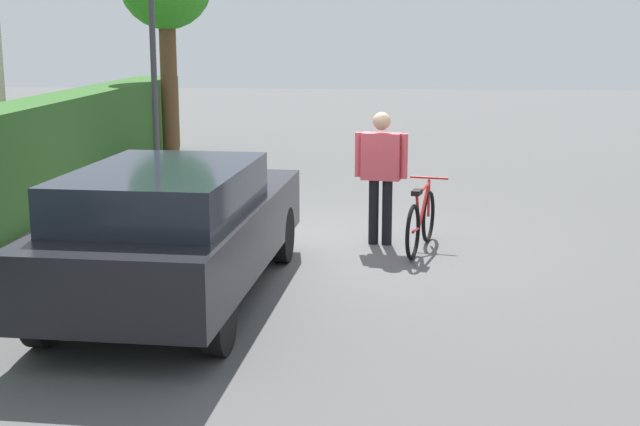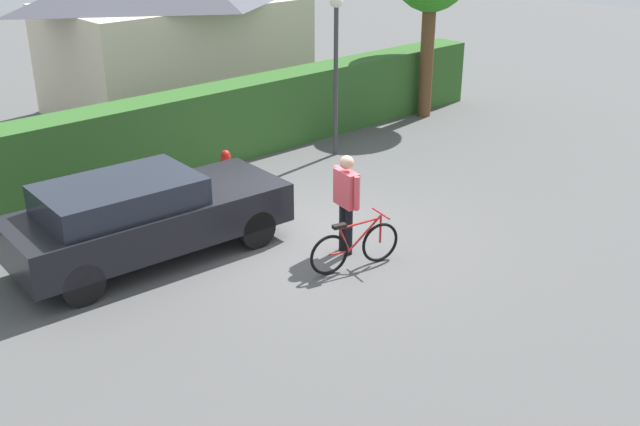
% 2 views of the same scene
% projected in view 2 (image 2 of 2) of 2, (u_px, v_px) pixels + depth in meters
% --- Properties ---
extents(ground_plane, '(60.00, 60.00, 0.00)m').
position_uv_depth(ground_plane, '(309.00, 237.00, 13.41)').
color(ground_plane, '#505050').
extents(hedge_row, '(18.66, 0.90, 1.67)m').
position_uv_depth(hedge_row, '(170.00, 135.00, 16.11)').
color(hedge_row, '#2F5C25').
rests_on(hedge_row, ground).
extents(house_distant, '(6.69, 4.39, 4.38)m').
position_uv_depth(house_distant, '(174.00, 26.00, 20.44)').
color(house_distant, beige).
rests_on(house_distant, ground).
extents(parked_car_near, '(4.65, 2.02, 1.44)m').
position_uv_depth(parked_car_near, '(144.00, 215.00, 12.36)').
color(parked_car_near, black).
rests_on(parked_car_near, ground).
extents(bicycle, '(1.60, 0.57, 0.87)m').
position_uv_depth(bicycle, '(355.00, 247.00, 12.21)').
color(bicycle, black).
rests_on(bicycle, ground).
extents(person_rider, '(0.29, 0.68, 1.72)m').
position_uv_depth(person_rider, '(346.00, 196.00, 12.48)').
color(person_rider, black).
rests_on(person_rider, ground).
extents(street_lamp, '(0.28, 0.28, 3.58)m').
position_uv_depth(street_lamp, '(336.00, 52.00, 16.61)').
color(street_lamp, '#38383D').
rests_on(street_lamp, ground).
extents(fire_hydrant, '(0.20, 0.20, 0.81)m').
position_uv_depth(fire_hydrant, '(226.00, 169.00, 15.45)').
color(fire_hydrant, red).
rests_on(fire_hydrant, ground).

